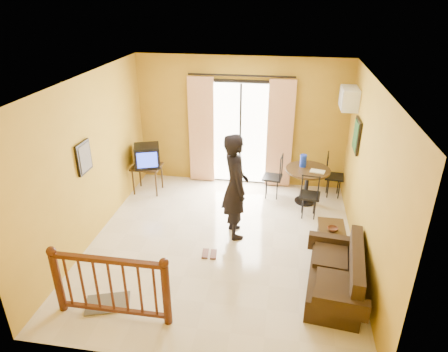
% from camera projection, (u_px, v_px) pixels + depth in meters
% --- Properties ---
extents(ground, '(5.00, 5.00, 0.00)m').
position_uv_depth(ground, '(222.00, 243.00, 6.94)').
color(ground, beige).
rests_on(ground, ground).
extents(room_shell, '(5.00, 5.00, 5.00)m').
position_uv_depth(room_shell, '(222.00, 152.00, 6.21)').
color(room_shell, white).
rests_on(room_shell, ground).
extents(balcony_door, '(2.25, 0.14, 2.46)m').
position_uv_depth(balcony_door, '(240.00, 133.00, 8.61)').
color(balcony_door, black).
rests_on(balcony_door, ground).
extents(tv_table, '(0.60, 0.50, 0.60)m').
position_uv_depth(tv_table, '(147.00, 169.00, 8.50)').
color(tv_table, black).
rests_on(tv_table, ground).
extents(television, '(0.64, 0.61, 0.46)m').
position_uv_depth(television, '(147.00, 156.00, 8.36)').
color(television, black).
rests_on(television, tv_table).
extents(picture_left, '(0.05, 0.42, 0.52)m').
position_uv_depth(picture_left, '(84.00, 157.00, 6.42)').
color(picture_left, black).
rests_on(picture_left, room_shell).
extents(dining_table, '(0.89, 0.89, 0.74)m').
position_uv_depth(dining_table, '(307.00, 176.00, 8.04)').
color(dining_table, black).
rests_on(dining_table, ground).
extents(water_jug, '(0.13, 0.13, 0.25)m').
position_uv_depth(water_jug, '(303.00, 161.00, 8.04)').
color(water_jug, '#142FC4').
rests_on(water_jug, dining_table).
extents(serving_tray, '(0.31, 0.24, 0.02)m').
position_uv_depth(serving_tray, '(317.00, 171.00, 7.85)').
color(serving_tray, beige).
rests_on(serving_tray, dining_table).
extents(dining_chairs, '(1.72, 1.38, 0.95)m').
position_uv_depth(dining_chairs, '(303.00, 202.00, 8.26)').
color(dining_chairs, black).
rests_on(dining_chairs, ground).
extents(air_conditioner, '(0.31, 0.60, 0.40)m').
position_uv_depth(air_conditioner, '(349.00, 98.00, 7.46)').
color(air_conditioner, white).
rests_on(air_conditioner, room_shell).
extents(botanical_print, '(0.05, 0.50, 0.60)m').
position_uv_depth(botanical_print, '(357.00, 136.00, 7.07)').
color(botanical_print, black).
rests_on(botanical_print, room_shell).
extents(coffee_table, '(0.44, 0.79, 0.36)m').
position_uv_depth(coffee_table, '(331.00, 236.00, 6.73)').
color(coffee_table, black).
rests_on(coffee_table, ground).
extents(bowl, '(0.23, 0.23, 0.06)m').
position_uv_depth(bowl, '(333.00, 229.00, 6.65)').
color(bowl, '#50291B').
rests_on(bowl, coffee_table).
extents(sofa, '(0.87, 1.62, 0.74)m').
position_uv_depth(sofa, '(338.00, 277.00, 5.71)').
color(sofa, black).
rests_on(sofa, ground).
extents(standing_person, '(0.67, 0.81, 1.90)m').
position_uv_depth(standing_person, '(235.00, 187.00, 6.82)').
color(standing_person, black).
rests_on(standing_person, ground).
extents(stair_balustrade, '(1.63, 0.13, 1.04)m').
position_uv_depth(stair_balustrade, '(110.00, 283.00, 5.17)').
color(stair_balustrade, '#471E0F').
rests_on(stair_balustrade, ground).
extents(doormat, '(0.70, 0.57, 0.02)m').
position_uv_depth(doormat, '(108.00, 303.00, 5.61)').
color(doormat, '#544F43').
rests_on(doormat, ground).
extents(sandals, '(0.26, 0.26, 0.03)m').
position_uv_depth(sandals, '(209.00, 254.00, 6.64)').
color(sandals, '#50291B').
rests_on(sandals, ground).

